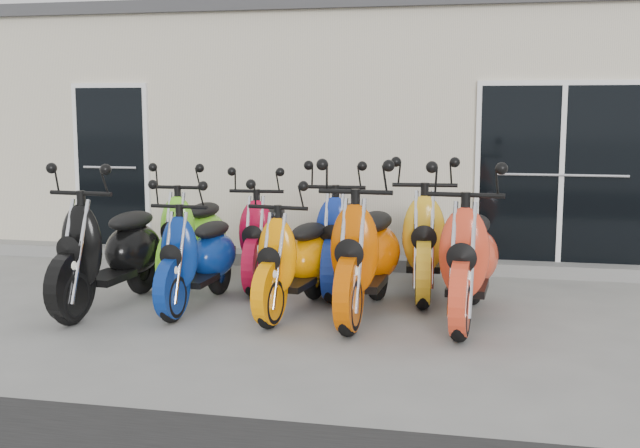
{
  "coord_description": "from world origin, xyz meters",
  "views": [
    {
      "loc": [
        1.81,
        -7.74,
        2.0
      ],
      "look_at": [
        0.0,
        0.6,
        0.75
      ],
      "focal_mm": 45.0,
      "sensor_mm": 36.0,
      "label": 1
    }
  ],
  "objects_px": {
    "scooter_back_green": "(192,221)",
    "scooter_back_red": "(265,224)",
    "scooter_front_red": "(469,240)",
    "scooter_back_yellow": "(424,224)",
    "scooter_front_orange_b": "(366,237)",
    "scooter_back_blue": "(342,224)",
    "scooter_front_orange_a": "(295,245)",
    "scooter_front_blue": "(197,242)",
    "scooter_front_black": "(109,234)"
  },
  "relations": [
    {
      "from": "scooter_back_green",
      "to": "scooter_front_black",
      "type": "bearing_deg",
      "value": -104.92
    },
    {
      "from": "scooter_front_blue",
      "to": "scooter_back_green",
      "type": "relative_size",
      "value": 0.95
    },
    {
      "from": "scooter_back_green",
      "to": "scooter_back_yellow",
      "type": "bearing_deg",
      "value": -2.22
    },
    {
      "from": "scooter_front_orange_a",
      "to": "scooter_back_yellow",
      "type": "distance_m",
      "value": 1.58
    },
    {
      "from": "scooter_front_orange_a",
      "to": "scooter_back_yellow",
      "type": "relative_size",
      "value": 0.89
    },
    {
      "from": "scooter_front_orange_a",
      "to": "scooter_front_orange_b",
      "type": "distance_m",
      "value": 0.7
    },
    {
      "from": "scooter_front_black",
      "to": "scooter_front_orange_b",
      "type": "relative_size",
      "value": 0.96
    },
    {
      "from": "scooter_front_black",
      "to": "scooter_back_yellow",
      "type": "distance_m",
      "value": 3.27
    },
    {
      "from": "scooter_front_blue",
      "to": "scooter_back_green",
      "type": "distance_m",
      "value": 1.26
    },
    {
      "from": "scooter_back_yellow",
      "to": "scooter_back_blue",
      "type": "bearing_deg",
      "value": 172.48
    },
    {
      "from": "scooter_front_red",
      "to": "scooter_front_orange_a",
      "type": "bearing_deg",
      "value": -175.19
    },
    {
      "from": "scooter_back_green",
      "to": "scooter_back_blue",
      "type": "height_order",
      "value": "scooter_back_blue"
    },
    {
      "from": "scooter_front_red",
      "to": "scooter_back_green",
      "type": "distance_m",
      "value": 3.35
    },
    {
      "from": "scooter_front_red",
      "to": "scooter_back_green",
      "type": "bearing_deg",
      "value": 163.95
    },
    {
      "from": "scooter_front_black",
      "to": "scooter_back_blue",
      "type": "relative_size",
      "value": 1.02
    },
    {
      "from": "scooter_front_orange_a",
      "to": "scooter_back_blue",
      "type": "relative_size",
      "value": 0.92
    },
    {
      "from": "scooter_front_orange_a",
      "to": "scooter_back_red",
      "type": "xyz_separation_m",
      "value": [
        -0.64,
        1.18,
        0.01
      ]
    },
    {
      "from": "scooter_front_orange_a",
      "to": "scooter_front_red",
      "type": "bearing_deg",
      "value": 9.04
    },
    {
      "from": "scooter_back_blue",
      "to": "scooter_back_yellow",
      "type": "distance_m",
      "value": 0.9
    },
    {
      "from": "scooter_front_orange_a",
      "to": "scooter_back_blue",
      "type": "bearing_deg",
      "value": 84.54
    },
    {
      "from": "scooter_front_orange_a",
      "to": "scooter_back_yellow",
      "type": "xyz_separation_m",
      "value": [
        1.15,
        1.08,
        0.08
      ]
    },
    {
      "from": "scooter_front_orange_a",
      "to": "scooter_back_green",
      "type": "distance_m",
      "value": 1.89
    },
    {
      "from": "scooter_front_black",
      "to": "scooter_back_green",
      "type": "height_order",
      "value": "scooter_front_black"
    },
    {
      "from": "scooter_front_black",
      "to": "scooter_back_blue",
      "type": "xyz_separation_m",
      "value": [
        2.1,
        1.32,
        -0.02
      ]
    },
    {
      "from": "scooter_front_orange_b",
      "to": "scooter_back_red",
      "type": "bearing_deg",
      "value": 141.32
    },
    {
      "from": "scooter_back_green",
      "to": "scooter_back_red",
      "type": "distance_m",
      "value": 0.86
    },
    {
      "from": "scooter_back_green",
      "to": "scooter_front_orange_a",
      "type": "bearing_deg",
      "value": -38.15
    },
    {
      "from": "scooter_back_green",
      "to": "scooter_back_blue",
      "type": "xyz_separation_m",
      "value": [
        1.76,
        -0.04,
        0.03
      ]
    },
    {
      "from": "scooter_front_red",
      "to": "scooter_back_yellow",
      "type": "xyz_separation_m",
      "value": [
        -0.51,
        1.03,
        -0.01
      ]
    },
    {
      "from": "scooter_front_blue",
      "to": "scooter_front_orange_a",
      "type": "bearing_deg",
      "value": 2.35
    },
    {
      "from": "scooter_front_orange_b",
      "to": "scooter_back_blue",
      "type": "xyz_separation_m",
      "value": [
        -0.44,
        1.11,
        -0.05
      ]
    },
    {
      "from": "scooter_back_green",
      "to": "scooter_front_orange_b",
      "type": "bearing_deg",
      "value": -28.09
    },
    {
      "from": "scooter_front_black",
      "to": "scooter_front_blue",
      "type": "bearing_deg",
      "value": 18.34
    },
    {
      "from": "scooter_front_red",
      "to": "scooter_back_green",
      "type": "relative_size",
      "value": 1.1
    },
    {
      "from": "scooter_back_green",
      "to": "scooter_back_blue",
      "type": "bearing_deg",
      "value": -1.81
    },
    {
      "from": "scooter_front_black",
      "to": "scooter_front_blue",
      "type": "height_order",
      "value": "scooter_front_black"
    },
    {
      "from": "scooter_front_orange_b",
      "to": "scooter_back_green",
      "type": "bearing_deg",
      "value": 154.92
    },
    {
      "from": "scooter_back_red",
      "to": "scooter_front_black",
      "type": "bearing_deg",
      "value": -135.37
    },
    {
      "from": "scooter_front_black",
      "to": "scooter_back_red",
      "type": "height_order",
      "value": "scooter_front_black"
    },
    {
      "from": "scooter_back_blue",
      "to": "scooter_front_orange_a",
      "type": "bearing_deg",
      "value": -104.91
    },
    {
      "from": "scooter_front_black",
      "to": "scooter_back_green",
      "type": "bearing_deg",
      "value": 80.05
    },
    {
      "from": "scooter_back_green",
      "to": "scooter_front_blue",
      "type": "bearing_deg",
      "value": -67.16
    },
    {
      "from": "scooter_front_orange_b",
      "to": "scooter_back_red",
      "type": "distance_m",
      "value": 1.77
    },
    {
      "from": "scooter_back_yellow",
      "to": "scooter_back_green",
      "type": "bearing_deg",
      "value": 173.29
    },
    {
      "from": "scooter_front_black",
      "to": "scooter_front_red",
      "type": "relative_size",
      "value": 0.97
    },
    {
      "from": "scooter_back_yellow",
      "to": "scooter_back_red",
      "type": "bearing_deg",
      "value": 171.8
    },
    {
      "from": "scooter_back_blue",
      "to": "scooter_front_red",
      "type": "bearing_deg",
      "value": -39.21
    },
    {
      "from": "scooter_front_black",
      "to": "scooter_back_blue",
      "type": "height_order",
      "value": "scooter_front_black"
    },
    {
      "from": "scooter_back_yellow",
      "to": "scooter_front_orange_a",
      "type": "bearing_deg",
      "value": -142.04
    },
    {
      "from": "scooter_front_blue",
      "to": "scooter_front_orange_b",
      "type": "distance_m",
      "value": 1.7
    }
  ]
}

